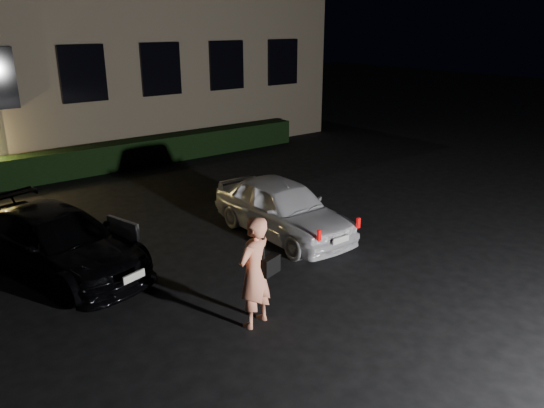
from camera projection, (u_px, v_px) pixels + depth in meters
ground at (331, 305)px, 8.87m from camera, size 80.00×80.00×0.00m
hedge at (97, 159)px, 16.56m from camera, size 15.00×0.70×0.85m
sedan at (59, 242)px, 9.91m from camera, size 2.71×4.41×1.19m
hatch at (282, 208)px, 11.62m from camera, size 1.52×3.73×1.27m
man at (255, 272)px, 8.05m from camera, size 0.82×0.60×1.79m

